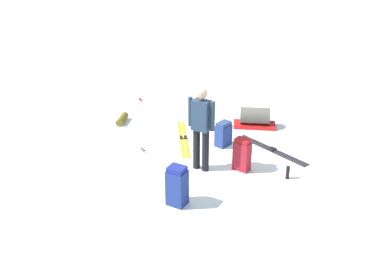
{
  "coord_description": "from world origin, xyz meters",
  "views": [
    {
      "loc": [
        -7.71,
        0.91,
        4.08
      ],
      "look_at": [
        0.0,
        0.0,
        0.7
      ],
      "focal_mm": 38.87,
      "sensor_mm": 36.0,
      "label": 1
    }
  ],
  "objects": [
    {
      "name": "ground_plane",
      "position": [
        0.0,
        0.0,
        0.0
      ],
      "size": [
        80.0,
        80.0,
        0.0
      ],
      "primitive_type": "plane",
      "color": "white"
    },
    {
      "name": "skier_standing",
      "position": [
        -0.52,
        -0.12,
        0.95
      ],
      "size": [
        0.38,
        0.47,
        1.7
      ],
      "color": "black",
      "rests_on": "ground_plane"
    },
    {
      "name": "ski_pair_near",
      "position": [
        0.92,
        0.1,
        0.01
      ],
      "size": [
        1.96,
        0.23,
        0.05
      ],
      "color": "#B2A218",
      "rests_on": "ground_plane"
    },
    {
      "name": "ski_pair_far",
      "position": [
        0.11,
        -1.76,
        0.01
      ],
      "size": [
        1.65,
        1.14,
        0.05
      ],
      "color": "#252228",
      "rests_on": "ground_plane"
    },
    {
      "name": "backpack_large_dark",
      "position": [
        -0.64,
        -0.91,
        0.33
      ],
      "size": [
        0.37,
        0.37,
        0.67
      ],
      "color": "maroon",
      "rests_on": "ground_plane"
    },
    {
      "name": "backpack_bright",
      "position": [
        -1.69,
        0.45,
        0.35
      ],
      "size": [
        0.4,
        0.41,
        0.72
      ],
      "color": "navy",
      "rests_on": "ground_plane"
    },
    {
      "name": "backpack_small_spare",
      "position": [
        0.48,
        -0.75,
        0.27
      ],
      "size": [
        0.41,
        0.42,
        0.56
      ],
      "color": "navy",
      "rests_on": "ground_plane"
    },
    {
      "name": "ski_poles_planted_near",
      "position": [
        0.36,
        1.02,
        0.68
      ],
      "size": [
        0.17,
        0.1,
        1.23
      ],
      "color": "#ADB1C0",
      "rests_on": "ground_plane"
    },
    {
      "name": "gear_sled",
      "position": [
        1.42,
        -1.71,
        0.22
      ],
      "size": [
        0.67,
        1.09,
        0.49
      ],
      "color": "red",
      "rests_on": "ground_plane"
    },
    {
      "name": "sleeping_mat_rolled",
      "position": [
        2.06,
        1.53,
        0.09
      ],
      "size": [
        0.58,
        0.31,
        0.18
      ],
      "primitive_type": "cylinder",
      "rotation": [
        0.0,
        1.57,
        2.9
      ],
      "color": "brown",
      "rests_on": "ground_plane"
    },
    {
      "name": "thermos_bottle",
      "position": [
        -1.09,
        -1.71,
        0.13
      ],
      "size": [
        0.07,
        0.07,
        0.26
      ],
      "primitive_type": "cylinder",
      "color": "black",
      "rests_on": "ground_plane"
    }
  ]
}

